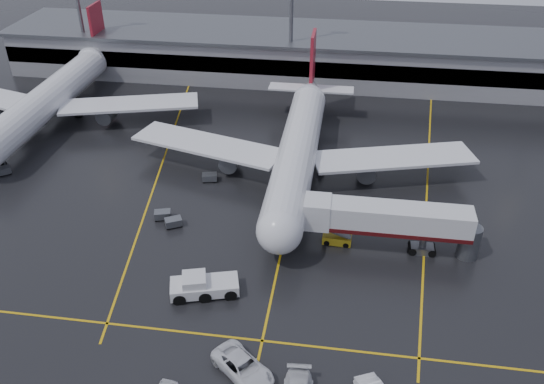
# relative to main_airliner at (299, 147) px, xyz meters

# --- Properties ---
(ground) EXTENTS (220.00, 220.00, 0.00)m
(ground) POSITION_rel_main_airliner_xyz_m (0.00, -9.70, -4.21)
(ground) COLOR black
(ground) RESTS_ON ground
(apron_line_centre) EXTENTS (0.25, 90.00, 0.02)m
(apron_line_centre) POSITION_rel_main_airliner_xyz_m (0.00, -9.70, -4.20)
(apron_line_centre) COLOR gold
(apron_line_centre) RESTS_ON ground
(apron_line_stop) EXTENTS (60.00, 0.25, 0.02)m
(apron_line_stop) POSITION_rel_main_airliner_xyz_m (0.00, -31.70, -4.20)
(apron_line_stop) COLOR gold
(apron_line_stop) RESTS_ON ground
(apron_line_left) EXTENTS (9.99, 69.35, 0.02)m
(apron_line_left) POSITION_rel_main_airliner_xyz_m (-20.00, 0.30, -4.20)
(apron_line_left) COLOR gold
(apron_line_left) RESTS_ON ground
(apron_line_right) EXTENTS (7.57, 69.64, 0.02)m
(apron_line_right) POSITION_rel_main_airliner_xyz_m (18.00, 0.30, -4.20)
(apron_line_right) COLOR gold
(apron_line_right) RESTS_ON ground
(terminal) EXTENTS (122.00, 19.00, 8.60)m
(terminal) POSITION_rel_main_airliner_xyz_m (0.00, 38.23, 0.11)
(terminal) COLOR gray
(terminal) RESTS_ON ground
(light_mast_left) EXTENTS (3.00, 1.20, 25.45)m
(light_mast_left) POSITION_rel_main_airliner_xyz_m (-45.00, 32.30, 10.27)
(light_mast_left) COLOR #595B60
(light_mast_left) RESTS_ON ground
(light_mast_mid) EXTENTS (3.00, 1.20, 25.45)m
(light_mast_mid) POSITION_rel_main_airliner_xyz_m (-5.00, 32.30, 10.27)
(light_mast_mid) COLOR #595B60
(light_mast_mid) RESTS_ON ground
(main_airliner) EXTENTS (48.80, 45.60, 14.10)m
(main_airliner) POSITION_rel_main_airliner_xyz_m (0.00, 0.00, 0.00)
(main_airliner) COLOR silver
(main_airliner) RESTS_ON ground
(second_airliner) EXTENTS (48.80, 45.60, 14.10)m
(second_airliner) POSITION_rel_main_airliner_xyz_m (-42.00, 12.00, 0.00)
(second_airliner) COLOR silver
(second_airliner) RESTS_ON ground
(jet_bridge) EXTENTS (19.90, 3.40, 6.05)m
(jet_bridge) POSITION_rel_main_airliner_xyz_m (11.87, -15.70, -0.28)
(jet_bridge) COLOR silver
(jet_bridge) RESTS_ON ground
(pushback_tractor) EXTENTS (7.55, 4.69, 2.52)m
(pushback_tractor) POSITION_rel_main_airliner_xyz_m (-7.19, -26.11, -3.21)
(pushback_tractor) COLOR silver
(pushback_tractor) RESTS_ON ground
(belt_loader) EXTENTS (3.44, 1.75, 2.13)m
(belt_loader) POSITION_rel_main_airliner_xyz_m (6.25, -15.40, -3.68)
(belt_loader) COLOR gold
(belt_loader) RESTS_ON ground
(service_van_a) EXTENTS (6.80, 6.39, 1.78)m
(service_van_a) POSITION_rel_main_airliner_xyz_m (-1.06, -35.78, -3.32)
(service_van_a) COLOR white
(service_van_a) RESTS_ON ground
(baggage_cart_a) EXTENTS (2.38, 2.09, 1.12)m
(baggage_cart_a) POSITION_rel_main_airliner_xyz_m (-13.71, -14.98, -3.58)
(baggage_cart_a) COLOR #595B60
(baggage_cart_a) RESTS_ON ground
(baggage_cart_b) EXTENTS (2.28, 1.81, 1.12)m
(baggage_cart_b) POSITION_rel_main_airliner_xyz_m (-15.50, -13.63, -3.58)
(baggage_cart_b) COLOR #595B60
(baggage_cart_b) RESTS_ON ground
(baggage_cart_c) EXTENTS (2.23, 1.70, 1.12)m
(baggage_cart_c) POSITION_rel_main_airliner_xyz_m (-11.86, -3.92, -3.58)
(baggage_cart_c) COLOR #595B60
(baggage_cart_c) RESTS_ON ground
(baggage_cart_d) EXTENTS (2.25, 1.73, 1.12)m
(baggage_cart_d) POSITION_rel_main_airliner_xyz_m (-45.33, 0.14, -3.58)
(baggage_cart_d) COLOR #595B60
(baggage_cart_d) RESTS_ON ground
(baggage_cart_e) EXTENTS (2.38, 2.24, 1.12)m
(baggage_cart_e) POSITION_rel_main_airliner_xyz_m (-41.07, -6.43, -3.58)
(baggage_cart_e) COLOR #595B60
(baggage_cart_e) RESTS_ON ground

